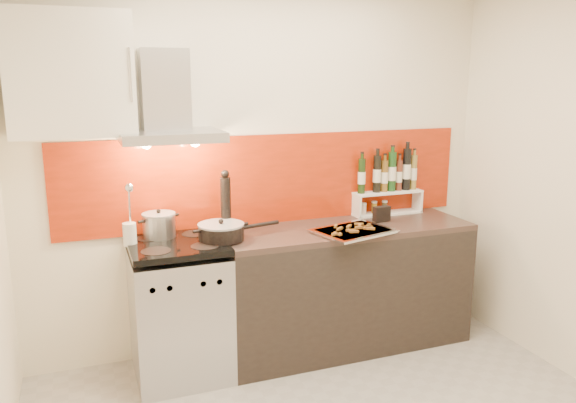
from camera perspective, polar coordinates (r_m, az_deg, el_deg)
name	(u,v)px	position (r m, az deg, el deg)	size (l,w,h in m)	color
back_wall	(266,168)	(4.00, -2.27, 3.41)	(3.40, 0.02, 2.60)	silver
backsplash	(273,179)	(4.02, -1.53, 2.30)	(3.00, 0.02, 0.64)	maroon
range_stove	(180,311)	(3.80, -10.92, -10.87)	(0.60, 0.60, 0.91)	#B7B7BA
counter	(345,286)	(4.14, 5.81, -8.53)	(1.80, 0.60, 0.90)	black
range_hood	(167,108)	(3.64, -12.16, 9.23)	(0.62, 0.50, 0.61)	#B7B7BA
upper_cabinet	(71,74)	(3.58, -21.21, 11.95)	(0.70, 0.35, 0.72)	white
stock_pot	(159,225)	(3.76, -12.95, -2.34)	(0.22, 0.22, 0.19)	#B7B7BA
saute_pan	(222,231)	(3.64, -6.71, -3.03)	(0.57, 0.30, 0.14)	black
utensil_jar	(130,227)	(3.64, -15.79, -2.47)	(0.09, 0.13, 0.41)	silver
pepper_mill	(226,203)	(3.75, -6.34, -0.20)	(0.07, 0.07, 0.44)	black
step_shelf	(389,184)	(4.36, 10.22, 1.76)	(0.55, 0.15, 0.50)	white
caddy_box	(382,214)	(4.15, 9.49, -1.23)	(0.13, 0.05, 0.11)	black
baking_tray	(353,231)	(3.83, 6.67, -2.97)	(0.58, 0.50, 0.03)	silver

